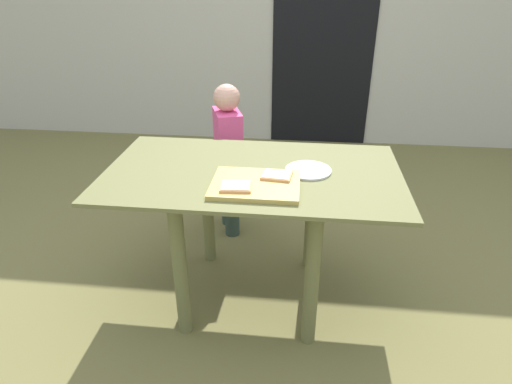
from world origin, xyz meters
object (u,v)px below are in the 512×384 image
Objects in this scene: dining_table at (253,199)px; pizza_slice_near_left at (236,186)px; plate_white_right at (308,170)px; pizza_slice_far_right at (277,175)px; child_left at (228,153)px; cutting_board at (256,184)px.

pizza_slice_near_left reaches higher than dining_table.
pizza_slice_near_left is 0.65× the size of plate_white_right.
plate_white_right is at bearing 5.43° from dining_table.
pizza_slice_near_left is 0.20m from pizza_slice_far_right.
pizza_slice_far_right is at bearing -140.22° from plate_white_right.
child_left reaches higher than pizza_slice_far_right.
cutting_board is 0.28m from plate_white_right.
pizza_slice_far_right reaches higher than plate_white_right.
pizza_slice_near_left is at bearing -141.09° from plate_white_right.
cutting_board is 0.39× the size of child_left.
pizza_slice_far_right is at bearing 38.35° from cutting_board.
plate_white_right is at bearing -52.11° from child_left.
cutting_board is at bearing -141.65° from pizza_slice_far_right.
cutting_board is 0.10m from pizza_slice_near_left.
dining_table is 0.22m from pizza_slice_far_right.
pizza_slice_near_left reaches higher than plate_white_right.
child_left is (-0.25, 0.78, -0.19)m from cutting_board.
cutting_board is 2.69× the size of pizza_slice_far_right.
cutting_board reaches higher than plate_white_right.
pizza_slice_near_left and pizza_slice_far_right have the same top height.
dining_table is 0.29m from plate_white_right.
pizza_slice_near_left is at bearing -141.85° from pizza_slice_far_right.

